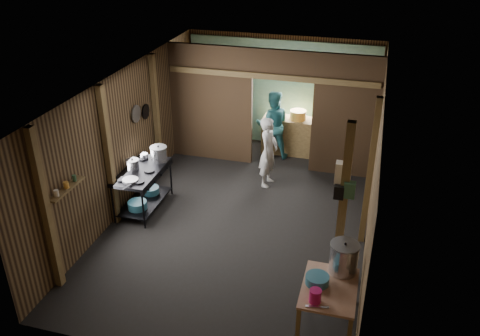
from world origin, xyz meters
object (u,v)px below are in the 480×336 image
(prep_table, at_px, (328,304))
(yellow_tub, at_px, (298,115))
(gas_range, at_px, (143,189))
(stock_pot, at_px, (344,259))
(pink_bucket, at_px, (315,296))
(cook, at_px, (268,152))
(stove_pot_large, at_px, (159,155))

(prep_table, relative_size, yellow_tub, 2.69)
(gas_range, distance_m, stock_pot, 4.21)
(prep_table, distance_m, yellow_tub, 5.45)
(prep_table, bearing_deg, yellow_tub, 104.37)
(pink_bucket, xyz_separation_m, cook, (-1.50, 3.93, 0.04))
(gas_range, xyz_separation_m, yellow_tub, (2.37, 3.19, 0.55))
(gas_range, height_order, yellow_tub, yellow_tub)
(pink_bucket, distance_m, cook, 4.21)
(stock_pot, height_order, cook, cook)
(gas_range, height_order, stove_pot_large, stove_pot_large)
(yellow_tub, bearing_deg, prep_table, -75.63)
(gas_range, xyz_separation_m, stove_pot_large, (0.17, 0.44, 0.55))
(prep_table, xyz_separation_m, pink_bucket, (-0.15, -0.33, 0.39))
(stock_pot, relative_size, pink_bucket, 2.52)
(stock_pot, height_order, yellow_tub, yellow_tub)
(prep_table, height_order, stove_pot_large, stove_pot_large)
(stove_pot_large, height_order, pink_bucket, stove_pot_large)
(prep_table, relative_size, cook, 0.69)
(stock_pot, relative_size, yellow_tub, 1.28)
(pink_bucket, bearing_deg, prep_table, 65.40)
(prep_table, distance_m, cook, 3.99)
(gas_range, distance_m, pink_bucket, 4.29)
(stock_pot, bearing_deg, pink_bucket, -111.61)
(stove_pot_large, xyz_separation_m, stock_pot, (3.67, -2.10, -0.14))
(gas_range, distance_m, prep_table, 4.24)
(stock_pot, bearing_deg, gas_range, 156.61)
(stock_pot, distance_m, yellow_tub, 5.08)
(prep_table, height_order, cook, cook)
(prep_table, relative_size, stock_pot, 2.11)
(gas_range, bearing_deg, stove_pot_large, 68.69)
(cook, bearing_deg, prep_table, -147.74)
(stove_pot_large, relative_size, cook, 0.22)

